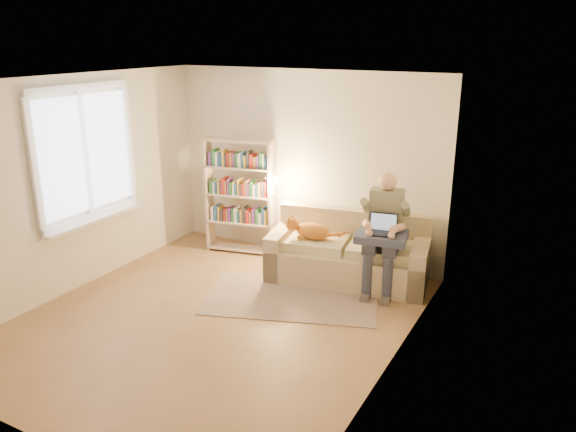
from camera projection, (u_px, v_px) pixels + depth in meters
The scene contains 14 objects.
floor at pixel (214, 319), 6.25m from camera, with size 4.50×4.50×0.00m, color olive.
ceiling at pixel (204, 81), 5.45m from camera, with size 4.00×4.50×0.02m, color white.
wall_left at pixel (74, 185), 6.75m from camera, with size 0.02×4.50×2.60m, color silver.
wall_right at pixel (394, 240), 4.95m from camera, with size 0.02×4.50×2.60m, color silver.
wall_back at pixel (306, 166), 7.74m from camera, with size 4.00×0.02×2.60m, color silver.
wall_front at pixel (22, 291), 3.97m from camera, with size 4.00×0.02×2.60m, color silver.
window at pixel (89, 176), 6.88m from camera, with size 0.12×1.52×1.69m.
sofa at pixel (349, 256), 7.22m from camera, with size 2.13×1.24×0.85m.
person at pixel (384, 226), 6.79m from camera, with size 0.50×0.70×1.46m.
cat at pixel (310, 230), 7.14m from camera, with size 0.69×0.33×0.26m.
blanket at pixel (382, 236), 6.69m from camera, with size 0.59×0.49×0.09m, color #2D354F.
laptop at pixel (383, 228), 6.67m from camera, with size 0.38×0.32×0.29m.
bookshelf at pixel (240, 191), 7.95m from camera, with size 1.13×0.45×1.66m.
rug at pixel (292, 297), 6.77m from camera, with size 2.04×1.20×0.01m, color gray.
Camera 1 is at (3.37, -4.54, 3.03)m, focal length 35.00 mm.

